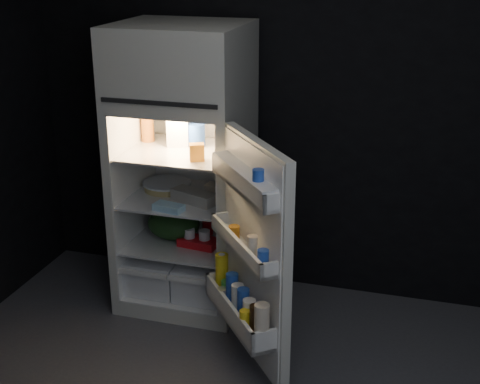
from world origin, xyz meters
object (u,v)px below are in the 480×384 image
(milk_jug, at_px, (177,126))
(yogurt_tray, at_px, (199,242))
(fridge_door, at_px, (251,259))
(egg_carton, at_px, (194,197))
(refrigerator, at_px, (185,159))

(milk_jug, relative_size, yogurt_tray, 0.99)
(fridge_door, height_order, yogurt_tray, fridge_door)
(yogurt_tray, bearing_deg, egg_carton, -124.68)
(milk_jug, xyz_separation_m, egg_carton, (0.17, -0.18, -0.38))
(milk_jug, bearing_deg, yogurt_tray, -61.46)
(fridge_door, bearing_deg, egg_carton, 132.84)
(egg_carton, bearing_deg, yogurt_tray, 69.75)
(milk_jug, distance_m, egg_carton, 0.46)
(refrigerator, relative_size, fridge_door, 1.46)
(fridge_door, relative_size, milk_jug, 5.08)
(refrigerator, distance_m, egg_carton, 0.25)
(refrigerator, height_order, egg_carton, refrigerator)
(fridge_door, distance_m, yogurt_tray, 0.79)
(refrigerator, height_order, fridge_door, refrigerator)
(milk_jug, distance_m, yogurt_tray, 0.74)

